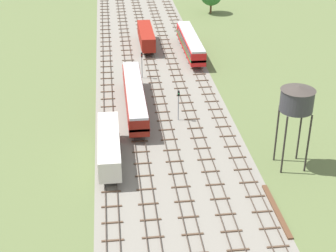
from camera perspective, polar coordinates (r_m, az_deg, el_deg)
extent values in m
plane|color=#5B6B3D|center=(90.39, -1.27, 4.16)|extent=(480.00, 480.00, 0.00)
cube|color=gray|center=(90.39, -1.27, 4.16)|extent=(21.07, 176.00, 0.01)
cube|color=#47382D|center=(90.90, -7.16, 4.23)|extent=(0.07, 126.00, 0.15)
cube|color=#47382D|center=(90.89, -6.26, 4.28)|extent=(0.07, 126.00, 0.15)
cube|color=brown|center=(56.13, -6.11, -12.46)|extent=(2.40, 0.22, 0.14)
cube|color=brown|center=(58.46, -6.18, -10.57)|extent=(2.40, 0.22, 0.14)
cube|color=brown|center=(60.85, -6.25, -8.83)|extent=(2.40, 0.22, 0.14)
cube|color=brown|center=(63.29, -6.30, -7.22)|extent=(2.40, 0.22, 0.14)
cube|color=brown|center=(65.77, -6.36, -5.73)|extent=(2.40, 0.22, 0.14)
cube|color=brown|center=(68.30, -6.41, -4.35)|extent=(2.40, 0.22, 0.14)
cube|color=brown|center=(70.86, -6.45, -3.07)|extent=(2.40, 0.22, 0.14)
cube|color=brown|center=(73.46, -6.49, -1.88)|extent=(2.40, 0.22, 0.14)
cube|color=brown|center=(76.09, -6.53, -0.77)|extent=(2.40, 0.22, 0.14)
cube|color=brown|center=(78.74, -6.57, 0.27)|extent=(2.40, 0.22, 0.14)
cube|color=brown|center=(81.42, -6.60, 1.24)|extent=(2.40, 0.22, 0.14)
cube|color=brown|center=(84.12, -6.63, 2.14)|extent=(2.40, 0.22, 0.14)
cube|color=brown|center=(86.84, -6.66, 2.99)|extent=(2.40, 0.22, 0.14)
cube|color=brown|center=(89.58, -6.69, 3.79)|extent=(2.40, 0.22, 0.14)
cube|color=brown|center=(92.33, -6.72, 4.54)|extent=(2.40, 0.22, 0.14)
cube|color=brown|center=(95.10, -6.74, 5.24)|extent=(2.40, 0.22, 0.14)
cube|color=brown|center=(97.88, -6.77, 5.91)|extent=(2.40, 0.22, 0.14)
cube|color=brown|center=(100.67, -6.79, 6.54)|extent=(2.40, 0.22, 0.14)
cube|color=brown|center=(103.48, -6.81, 7.13)|extent=(2.40, 0.22, 0.14)
cube|color=brown|center=(106.30, -6.83, 7.70)|extent=(2.40, 0.22, 0.14)
cube|color=brown|center=(109.12, -6.85, 8.23)|extent=(2.40, 0.22, 0.14)
cube|color=brown|center=(111.96, -6.87, 8.74)|extent=(2.40, 0.22, 0.14)
cube|color=brown|center=(114.80, -6.89, 9.22)|extent=(2.40, 0.22, 0.14)
cube|color=brown|center=(117.66, -6.90, 9.68)|extent=(2.40, 0.22, 0.14)
cube|color=brown|center=(120.51, -6.92, 10.12)|extent=(2.40, 0.22, 0.14)
cube|color=brown|center=(123.38, -6.93, 10.54)|extent=(2.40, 0.22, 0.14)
cube|color=brown|center=(126.25, -6.95, 10.93)|extent=(2.40, 0.22, 0.14)
cube|color=brown|center=(129.13, -6.96, 11.31)|extent=(2.40, 0.22, 0.14)
cube|color=brown|center=(132.01, -6.98, 11.68)|extent=(2.40, 0.22, 0.14)
cube|color=brown|center=(134.90, -6.99, 12.03)|extent=(2.40, 0.22, 0.14)
cube|color=brown|center=(137.79, -7.00, 12.36)|extent=(2.40, 0.22, 0.14)
cube|color=brown|center=(140.69, -7.01, 12.68)|extent=(2.40, 0.22, 0.14)
cube|color=brown|center=(143.59, -7.02, 12.99)|extent=(2.40, 0.22, 0.14)
cube|color=brown|center=(146.50, -7.04, 13.28)|extent=(2.40, 0.22, 0.14)
cube|color=brown|center=(149.41, -7.05, 13.56)|extent=(2.40, 0.22, 0.14)
cube|color=#47382D|center=(90.93, -4.47, 4.37)|extent=(0.07, 126.00, 0.15)
cube|color=#47382D|center=(90.99, -3.57, 4.42)|extent=(0.07, 126.00, 0.15)
cube|color=brown|center=(56.23, -1.67, -12.20)|extent=(2.40, 0.22, 0.14)
cube|color=brown|center=(58.56, -1.94, -10.32)|extent=(2.40, 0.22, 0.14)
cube|color=brown|center=(60.94, -2.19, -8.59)|extent=(2.40, 0.22, 0.14)
cube|color=brown|center=(63.38, -2.42, -7.00)|extent=(2.40, 0.22, 0.14)
cube|color=brown|center=(65.86, -2.63, -5.52)|extent=(2.40, 0.22, 0.14)
cube|color=brown|center=(68.38, -2.82, -4.15)|extent=(2.40, 0.22, 0.14)
cube|color=brown|center=(70.94, -3.00, -2.88)|extent=(2.40, 0.22, 0.14)
cube|color=brown|center=(73.54, -3.17, -1.69)|extent=(2.40, 0.22, 0.14)
cube|color=brown|center=(76.16, -3.33, -0.59)|extent=(2.40, 0.22, 0.14)
cube|color=brown|center=(78.81, -3.47, 0.44)|extent=(2.40, 0.22, 0.14)
cube|color=brown|center=(81.49, -3.61, 1.40)|extent=(2.40, 0.22, 0.14)
cube|color=brown|center=(84.19, -3.73, 2.30)|extent=(2.40, 0.22, 0.14)
cube|color=brown|center=(86.90, -3.85, 3.14)|extent=(2.40, 0.22, 0.14)
cube|color=brown|center=(89.64, -3.96, 3.93)|extent=(2.40, 0.22, 0.14)
cube|color=brown|center=(92.39, -4.07, 4.68)|extent=(2.40, 0.22, 0.14)
cube|color=brown|center=(95.16, -4.17, 5.38)|extent=(2.40, 0.22, 0.14)
cube|color=brown|center=(97.94, -4.26, 6.04)|extent=(2.40, 0.22, 0.14)
cube|color=brown|center=(100.73, -4.35, 6.67)|extent=(2.40, 0.22, 0.14)
cube|color=brown|center=(103.54, -4.43, 7.26)|extent=(2.40, 0.22, 0.14)
cube|color=brown|center=(106.35, -4.51, 7.82)|extent=(2.40, 0.22, 0.14)
cube|color=brown|center=(109.18, -4.59, 8.35)|extent=(2.40, 0.22, 0.14)
cube|color=brown|center=(112.01, -4.66, 8.86)|extent=(2.40, 0.22, 0.14)
cube|color=brown|center=(114.85, -4.73, 9.34)|extent=(2.40, 0.22, 0.14)
cube|color=brown|center=(117.70, -4.80, 9.79)|extent=(2.40, 0.22, 0.14)
cube|color=brown|center=(120.56, -4.86, 10.23)|extent=(2.40, 0.22, 0.14)
cube|color=brown|center=(123.43, -4.92, 10.64)|extent=(2.40, 0.22, 0.14)
cube|color=brown|center=(126.30, -4.98, 11.04)|extent=(2.40, 0.22, 0.14)
cube|color=brown|center=(129.17, -5.04, 11.42)|extent=(2.40, 0.22, 0.14)
cube|color=brown|center=(132.06, -5.09, 11.78)|extent=(2.40, 0.22, 0.14)
cube|color=brown|center=(134.94, -5.14, 12.12)|extent=(2.40, 0.22, 0.14)
cube|color=brown|center=(137.83, -5.19, 12.45)|extent=(2.40, 0.22, 0.14)
cube|color=brown|center=(140.73, -5.23, 12.77)|extent=(2.40, 0.22, 0.14)
cube|color=brown|center=(143.63, -5.28, 13.08)|extent=(2.40, 0.22, 0.14)
cube|color=brown|center=(146.54, -5.32, 13.37)|extent=(2.40, 0.22, 0.14)
cube|color=brown|center=(149.45, -5.37, 13.65)|extent=(2.40, 0.22, 0.14)
cube|color=#47382D|center=(91.16, -1.79, 4.51)|extent=(0.07, 126.00, 0.15)
cube|color=#47382D|center=(91.28, -0.89, 4.55)|extent=(0.07, 126.00, 0.15)
cube|color=brown|center=(56.65, 2.73, -11.86)|extent=(2.40, 0.22, 0.14)
cube|color=brown|center=(58.96, 2.26, -10.02)|extent=(2.40, 0.22, 0.14)
cube|color=brown|center=(61.33, 1.83, -8.32)|extent=(2.40, 0.22, 0.14)
cube|color=brown|center=(63.75, 1.43, -6.74)|extent=(2.40, 0.22, 0.14)
cube|color=brown|center=(66.22, 1.07, -5.29)|extent=(2.40, 0.22, 0.14)
cube|color=brown|center=(68.73, 0.73, -3.93)|extent=(2.40, 0.22, 0.14)
cube|color=brown|center=(71.28, 0.42, -2.67)|extent=(2.40, 0.22, 0.14)
cube|color=brown|center=(73.86, 0.13, -1.50)|extent=(2.40, 0.22, 0.14)
cube|color=brown|center=(76.48, -0.14, -0.41)|extent=(2.40, 0.22, 0.14)
cube|color=brown|center=(79.12, -0.39, 0.60)|extent=(2.40, 0.22, 0.14)
cube|color=brown|center=(81.78, -0.62, 1.56)|extent=(2.40, 0.22, 0.14)
cube|color=brown|center=(84.47, -0.84, 2.45)|extent=(2.40, 0.22, 0.14)
cube|color=brown|center=(87.18, -1.05, 3.28)|extent=(2.40, 0.22, 0.14)
cube|color=brown|center=(89.91, -1.24, 4.07)|extent=(2.40, 0.22, 0.14)
cube|color=brown|center=(92.65, -1.42, 4.81)|extent=(2.40, 0.22, 0.14)
cube|color=brown|center=(95.41, -1.60, 5.51)|extent=(2.40, 0.22, 0.14)
cube|color=brown|center=(98.18, -1.76, 6.16)|extent=(2.40, 0.22, 0.14)
cube|color=brown|center=(100.97, -1.92, 6.79)|extent=(2.40, 0.22, 0.14)
cube|color=brown|center=(103.77, -2.06, 7.37)|extent=(2.40, 0.22, 0.14)
cube|color=brown|center=(106.58, -2.20, 7.93)|extent=(2.40, 0.22, 0.14)
cube|color=brown|center=(109.40, -2.34, 8.46)|extent=(2.40, 0.22, 0.14)
cube|color=brown|center=(112.22, -2.46, 8.96)|extent=(2.40, 0.22, 0.14)
cube|color=brown|center=(115.06, -2.58, 9.44)|extent=(2.40, 0.22, 0.14)
cube|color=brown|center=(117.91, -2.70, 9.89)|extent=(2.40, 0.22, 0.14)
cube|color=brown|center=(120.76, -2.81, 10.32)|extent=(2.40, 0.22, 0.14)
cube|color=brown|center=(123.62, -2.91, 10.73)|extent=(2.40, 0.22, 0.14)
cube|color=brown|center=(126.49, -3.01, 11.13)|extent=(2.40, 0.22, 0.14)
cube|color=brown|center=(129.36, -3.11, 11.50)|extent=(2.40, 0.22, 0.14)
cube|color=brown|center=(132.24, -3.20, 11.86)|extent=(2.40, 0.22, 0.14)
cube|color=brown|center=(135.12, -3.29, 12.21)|extent=(2.40, 0.22, 0.14)
cube|color=brown|center=(138.01, -3.38, 12.54)|extent=(2.40, 0.22, 0.14)
cube|color=brown|center=(140.90, -3.46, 12.85)|extent=(2.40, 0.22, 0.14)
cube|color=brown|center=(143.80, -3.54, 13.16)|extent=(2.40, 0.22, 0.14)
cube|color=brown|center=(146.70, -3.61, 13.45)|extent=(2.40, 0.22, 0.14)
cube|color=brown|center=(149.61, -3.69, 13.73)|extent=(2.40, 0.22, 0.14)
cube|color=#47382D|center=(91.59, 0.88, 4.63)|extent=(0.07, 126.00, 0.15)
cube|color=#47382D|center=(91.78, 1.77, 4.67)|extent=(0.07, 126.00, 0.15)
cube|color=brown|center=(55.18, 7.74, -13.41)|extent=(2.40, 0.22, 0.14)
cube|color=brown|center=(57.39, 7.02, -11.47)|extent=(2.40, 0.22, 0.14)
cube|color=brown|center=(59.67, 6.37, -9.67)|extent=(2.40, 0.22, 0.14)
cube|color=brown|center=(62.01, 5.77, -8.01)|extent=(2.40, 0.22, 0.14)
cube|color=brown|center=(64.41, 5.22, -6.47)|extent=(2.40, 0.22, 0.14)
cube|color=brown|center=(66.85, 4.71, -5.03)|extent=(2.40, 0.22, 0.14)
cube|color=brown|center=(69.34, 4.24, -3.70)|extent=(2.40, 0.22, 0.14)
cube|color=brown|center=(71.87, 3.80, -2.47)|extent=(2.40, 0.22, 0.14)
cube|color=brown|center=(74.43, 3.40, -1.31)|extent=(2.40, 0.22, 0.14)
cube|color=brown|center=(77.03, 3.02, -0.24)|extent=(2.40, 0.22, 0.14)
cube|color=brown|center=(79.65, 2.67, 0.77)|extent=(2.40, 0.22, 0.14)
cube|color=brown|center=(82.30, 2.33, 1.71)|extent=(2.40, 0.22, 0.14)
cube|color=brown|center=(84.97, 2.02, 2.59)|extent=(2.40, 0.22, 0.14)
cube|color=brown|center=(87.66, 1.73, 3.42)|extent=(2.40, 0.22, 0.14)
cube|color=brown|center=(90.37, 1.46, 4.20)|extent=(2.40, 0.22, 0.14)
cube|color=brown|center=(93.10, 1.20, 4.93)|extent=(2.40, 0.22, 0.14)
cube|color=brown|center=(95.85, 0.95, 5.62)|extent=(2.40, 0.22, 0.14)
cube|color=brown|center=(98.61, 0.72, 6.27)|extent=(2.40, 0.22, 0.14)
cube|color=brown|center=(101.39, 0.50, 6.89)|extent=(2.40, 0.22, 0.14)
cube|color=brown|center=(104.17, 0.30, 7.47)|extent=(2.40, 0.22, 0.14)
cube|color=brown|center=(106.97, 0.10, 8.03)|extent=(2.40, 0.22, 0.14)
cube|color=brown|center=(109.78, -0.09, 8.55)|extent=(2.40, 0.22, 0.14)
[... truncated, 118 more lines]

